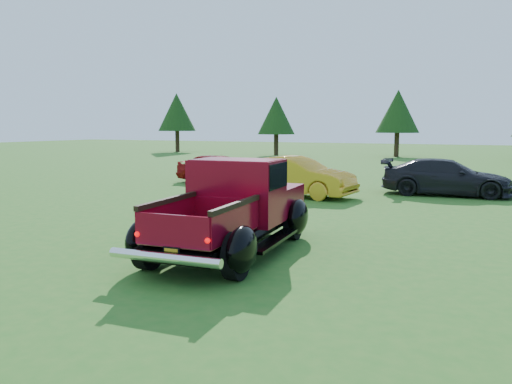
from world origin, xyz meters
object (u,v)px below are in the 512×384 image
(tree_west, at_px, (276,116))
(show_car_red, at_px, (219,168))
(show_car_yellow, at_px, (295,176))
(show_car_grey, at_px, (446,177))
(pickup_truck, at_px, (237,206))
(tree_mid_left, at_px, (398,111))
(tree_far_west, at_px, (177,112))

(tree_west, distance_m, show_car_red, 20.02)
(show_car_red, distance_m, show_car_yellow, 4.69)
(show_car_red, distance_m, show_car_grey, 8.59)
(pickup_truck, height_order, show_car_grey, pickup_truck)
(tree_mid_left, relative_size, pickup_truck, 1.08)
(tree_far_west, distance_m, show_car_yellow, 29.86)
(tree_far_west, relative_size, show_car_grey, 1.25)
(tree_west, bearing_deg, pickup_truck, -68.65)
(tree_mid_left, height_order, show_car_grey, tree_mid_left)
(pickup_truck, bearing_deg, show_car_grey, 68.79)
(pickup_truck, distance_m, show_car_red, 10.90)
(pickup_truck, height_order, show_car_red, pickup_truck)
(tree_west, distance_m, show_car_grey, 23.78)
(tree_west, bearing_deg, show_car_grey, -53.42)
(tree_far_west, height_order, show_car_yellow, tree_far_west)
(tree_mid_left, height_order, show_car_red, tree_mid_left)
(tree_far_west, relative_size, show_car_red, 1.48)
(show_car_red, height_order, show_car_yellow, show_car_yellow)
(tree_far_west, bearing_deg, show_car_yellow, -48.70)
(tree_mid_left, bearing_deg, show_car_red, -99.43)
(tree_far_west, xyz_separation_m, show_car_red, (15.50, -20.08, -2.92))
(show_car_yellow, height_order, show_car_grey, show_car_yellow)
(tree_west, bearing_deg, show_car_red, -73.92)
(tree_mid_left, bearing_deg, tree_west, -167.47)
(show_car_grey, bearing_deg, pickup_truck, 158.60)
(tree_west, height_order, pickup_truck, tree_west)
(show_car_red, height_order, show_car_grey, show_car_grey)
(show_car_yellow, xyz_separation_m, show_car_grey, (4.47, 2.34, -0.05))
(tree_west, relative_size, show_car_grey, 1.11)
(show_car_yellow, bearing_deg, show_car_grey, -55.29)
(tree_west, xyz_separation_m, show_car_red, (5.50, -19.08, -2.51))
(tree_west, distance_m, pickup_truck, 30.61)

